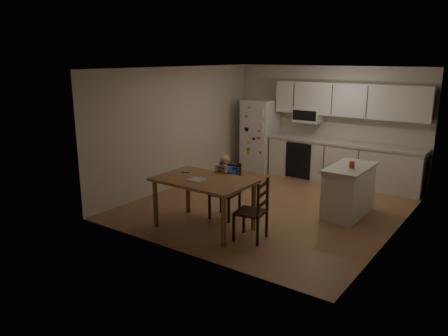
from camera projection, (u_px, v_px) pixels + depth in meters
name	position (u px, v px, depth m)	size (l,w,h in m)	color
room	(285.00, 136.00, 8.23)	(4.52, 5.01, 2.51)	#92623D
refrigerator	(260.00, 135.00, 10.52)	(0.72, 0.70, 1.70)	silver
kitchen_run	(343.00, 143.00, 9.42)	(3.37, 0.62, 2.15)	silver
kitchen_island	(349.00, 190.00, 7.59)	(0.62, 1.18, 0.87)	silver
red_cup	(352.00, 165.00, 7.34)	(0.09, 0.09, 0.11)	red
dining_table	(204.00, 186.00, 6.91)	(1.54, 0.99, 0.82)	brown
napkin	(197.00, 180.00, 6.83)	(0.27, 0.24, 0.01)	#A8A7AC
toddler_spoon	(184.00, 172.00, 7.25)	(0.02, 0.02, 0.12)	#2339B4
chair_booster	(226.00, 179.00, 7.41)	(0.45, 0.45, 1.11)	black
chair_side	(257.00, 207.00, 6.48)	(0.49, 0.49, 0.95)	black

